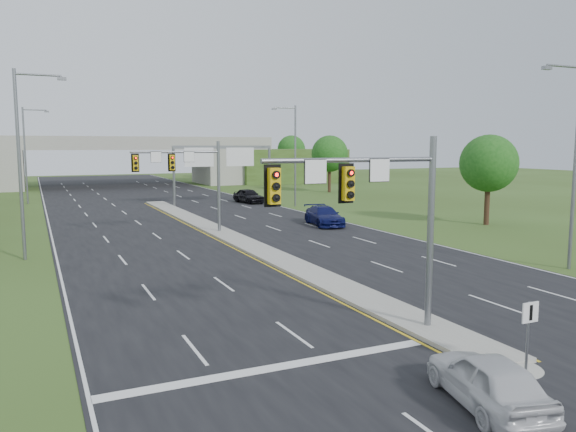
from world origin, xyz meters
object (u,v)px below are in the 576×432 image
at_px(signal_mast_near, 379,204).
at_px(car_far_b, 324,216).
at_px(car_white, 488,380).
at_px(signal_mast_far, 189,172).
at_px(sign_gantry, 222,158).
at_px(keep_right_sign, 529,325).
at_px(overpass, 118,165).
at_px(car_far_c, 249,196).

relative_size(signal_mast_near, car_far_b, 1.28).
xyz_separation_m(signal_mast_near, car_white, (-0.27, -5.50, -3.99)).
bearing_deg(signal_mast_far, sign_gantry, 65.89).
height_order(keep_right_sign, overpass, overpass).
bearing_deg(signal_mast_far, overpass, 87.65).
bearing_deg(car_white, sign_gantry, -87.38).
height_order(signal_mast_near, overpass, overpass).
xyz_separation_m(keep_right_sign, car_white, (-2.53, -1.05, -0.78)).
bearing_deg(keep_right_sign, sign_gantry, 82.30).
bearing_deg(sign_gantry, signal_mast_far, -114.11).
bearing_deg(car_white, signal_mast_far, -77.54).
xyz_separation_m(car_white, car_far_b, (11.81, 30.91, 0.08)).
distance_m(keep_right_sign, sign_gantry, 50.04).
distance_m(keep_right_sign, car_white, 2.85).
xyz_separation_m(car_white, car_far_c, (12.56, 50.98, 0.12)).
bearing_deg(keep_right_sign, signal_mast_near, 116.94).
bearing_deg(overpass, keep_right_sign, -90.00).
bearing_deg(overpass, signal_mast_far, -92.35).
xyz_separation_m(sign_gantry, car_far_b, (2.59, -19.59, -4.42)).
xyz_separation_m(keep_right_sign, overpass, (0.00, 84.53, 2.04)).
bearing_deg(sign_gantry, overpass, 100.79).
bearing_deg(car_far_b, signal_mast_near, -105.35).
bearing_deg(keep_right_sign, car_far_b, 72.74).
relative_size(keep_right_sign, overpass, 0.03).
distance_m(keep_right_sign, overpass, 84.55).
distance_m(overpass, car_far_c, 36.12).
relative_size(signal_mast_far, overpass, 0.09).
bearing_deg(car_white, keep_right_sign, -144.55).
height_order(overpass, car_far_c, overpass).
height_order(signal_mast_near, car_far_b, signal_mast_near).
relative_size(signal_mast_far, car_white, 1.67).
height_order(signal_mast_near, keep_right_sign, signal_mast_near).
height_order(car_white, car_far_c, car_far_c).
bearing_deg(overpass, car_far_b, -80.37).
distance_m(keep_right_sign, car_far_b, 31.28).
distance_m(overpass, car_white, 85.66).
height_order(signal_mast_near, car_white, signal_mast_near).
relative_size(overpass, car_far_b, 14.60).
relative_size(signal_mast_near, sign_gantry, 0.60).
bearing_deg(car_far_b, sign_gantry, 106.63).
relative_size(sign_gantry, car_far_b, 2.11).
xyz_separation_m(car_far_b, car_far_c, (0.75, 20.07, 0.04)).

